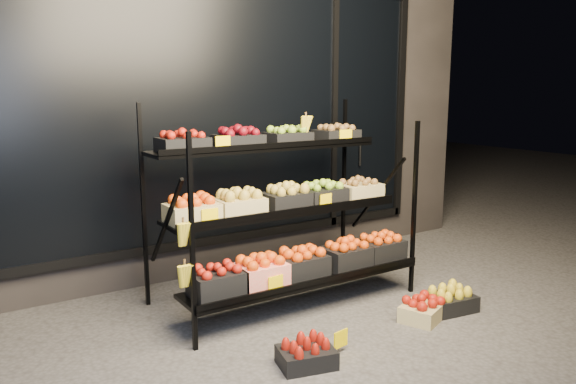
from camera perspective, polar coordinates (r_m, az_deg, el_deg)
ground at (r=4.39m, az=4.31°, el=-13.31°), size 24.00×24.00×0.00m
building at (r=6.27m, az=-10.11°, el=10.18°), size 6.00×2.08×3.50m
display_rack at (r=4.60m, az=-0.18°, el=-1.81°), size 2.18×1.02×1.66m
tag_floor_a at (r=3.96m, az=5.37°, el=-15.16°), size 0.13×0.01×0.12m
floor_crate_midleft at (r=3.77m, az=1.89°, el=-16.08°), size 0.41×0.34×0.19m
floor_crate_midright at (r=4.56m, az=13.56°, el=-11.42°), size 0.44×0.39×0.19m
floor_crate_right at (r=4.78m, az=16.12°, el=-10.47°), size 0.42×0.33×0.20m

